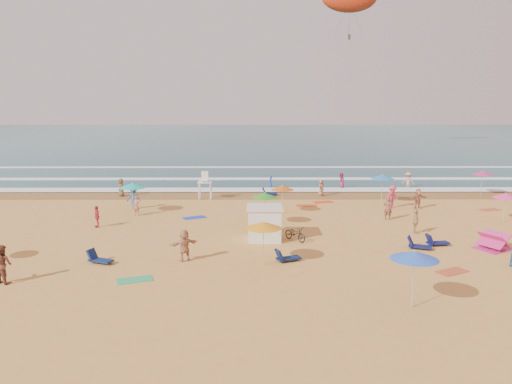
{
  "coord_description": "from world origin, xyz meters",
  "views": [
    {
      "loc": [
        -1.9,
        -32.63,
        8.49
      ],
      "look_at": [
        -1.67,
        6.0,
        1.5
      ],
      "focal_mm": 35.0,
      "sensor_mm": 36.0,
      "label": 1
    }
  ],
  "objects": [
    {
      "name": "beach_umbrellas",
      "position": [
        1.35,
        -0.34,
        2.16
      ],
      "size": [
        56.05,
        29.21,
        0.72
      ],
      "color": "#15A7AC",
      "rests_on": "ground"
    },
    {
      "name": "ocean",
      "position": [
        0.0,
        84.0,
        0.0
      ],
      "size": [
        220.0,
        140.0,
        0.18
      ],
      "primitive_type": "cube",
      "color": "#0C4756",
      "rests_on": "ground"
    },
    {
      "name": "wet_sand",
      "position": [
        0.0,
        12.5,
        0.01
      ],
      "size": [
        220.0,
        220.0,
        0.0
      ],
      "primitive_type": "plane",
      "color": "olive",
      "rests_on": "ground"
    },
    {
      "name": "lifeguard_stand",
      "position": [
        -6.14,
        10.77,
        1.05
      ],
      "size": [
        1.2,
        1.2,
        2.1
      ],
      "primitive_type": null,
      "color": "white",
      "rests_on": "ground"
    },
    {
      "name": "surf_foam",
      "position": [
        0.0,
        21.32,
        0.1
      ],
      "size": [
        200.0,
        18.7,
        0.05
      ],
      "color": "white",
      "rests_on": "ground"
    },
    {
      "name": "cabana",
      "position": [
        -1.19,
        -2.43,
        1.0
      ],
      "size": [
        2.0,
        2.0,
        2.0
      ],
      "primitive_type": "cube",
      "color": "silver",
      "rests_on": "ground"
    },
    {
      "name": "towels",
      "position": [
        5.34,
        -1.51,
        0.01
      ],
      "size": [
        44.8,
        24.87,
        0.03
      ],
      "color": "#B3162F",
      "rests_on": "ground"
    },
    {
      "name": "ground",
      "position": [
        0.0,
        0.0,
        0.0
      ],
      "size": [
        220.0,
        220.0,
        0.0
      ],
      "primitive_type": "plane",
      "color": "gold",
      "rests_on": "ground"
    },
    {
      "name": "cabana_roof",
      "position": [
        -1.19,
        -2.43,
        2.06
      ],
      "size": [
        2.2,
        2.2,
        0.12
      ],
      "primitive_type": "cube",
      "color": "silver",
      "rests_on": "cabana"
    },
    {
      "name": "bicycle",
      "position": [
        0.71,
        -2.73,
        0.46
      ],
      "size": [
        1.57,
        1.74,
        0.92
      ],
      "primitive_type": "imported",
      "rotation": [
        0.0,
        0.0,
        0.68
      ],
      "color": "black",
      "rests_on": "ground"
    },
    {
      "name": "loungers",
      "position": [
        6.88,
        -2.05,
        0.17
      ],
      "size": [
        56.27,
        21.28,
        0.34
      ],
      "color": "#0F154F",
      "rests_on": "ground"
    },
    {
      "name": "beachgoers",
      "position": [
        -0.18,
        4.22,
        0.81
      ],
      "size": [
        38.8,
        27.28,
        2.11
      ],
      "color": "tan",
      "rests_on": "ground"
    }
  ]
}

